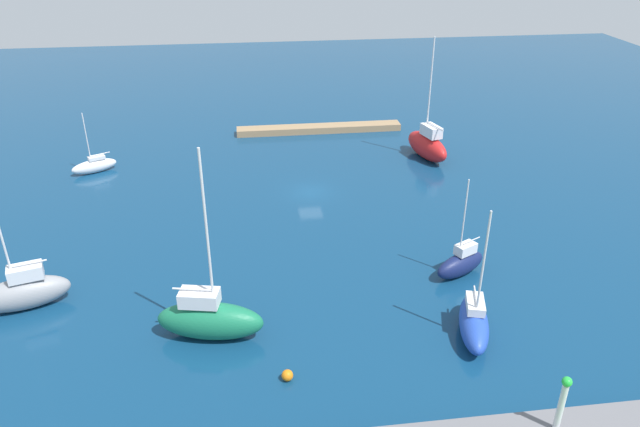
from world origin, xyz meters
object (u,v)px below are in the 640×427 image
(sailboat_white_by_breakwater, at_px, (94,166))
(sailboat_red_inner_mooring, at_px, (427,145))
(sailboat_gray_mid_basin, at_px, (23,291))
(sailboat_blue_far_north, at_px, (474,322))
(sailboat_navy_near_pier, at_px, (461,263))
(mooring_buoy_orange, at_px, (287,375))
(sailboat_green_east_end, at_px, (210,318))
(pier_dock, at_px, (319,129))
(harbor_beacon, at_px, (562,400))

(sailboat_white_by_breakwater, bearing_deg, sailboat_red_inner_mooring, 151.77)
(sailboat_gray_mid_basin, relative_size, sailboat_blue_far_north, 1.27)
(sailboat_white_by_breakwater, height_order, sailboat_red_inner_mooring, sailboat_red_inner_mooring)
(sailboat_navy_near_pier, bearing_deg, mooring_buoy_orange, 7.43)
(sailboat_white_by_breakwater, distance_m, sailboat_blue_far_north, 46.87)
(sailboat_green_east_end, bearing_deg, sailboat_red_inner_mooring, 62.97)
(pier_dock, height_order, sailboat_red_inner_mooring, sailboat_red_inner_mooring)
(sailboat_red_inner_mooring, relative_size, sailboat_blue_far_north, 1.42)
(sailboat_white_by_breakwater, xyz_separation_m, mooring_buoy_orange, (-19.17, 36.52, -0.45))
(sailboat_gray_mid_basin, xyz_separation_m, mooring_buoy_orange, (-19.07, 10.38, -1.06))
(sailboat_gray_mid_basin, height_order, sailboat_red_inner_mooring, sailboat_red_inner_mooring)
(pier_dock, height_order, sailboat_white_by_breakwater, sailboat_white_by_breakwater)
(sailboat_green_east_end, bearing_deg, sailboat_navy_near_pier, 26.94)
(sailboat_red_inner_mooring, bearing_deg, harbor_beacon, 157.53)
(sailboat_red_inner_mooring, bearing_deg, mooring_buoy_orange, 135.77)
(sailboat_blue_far_north, bearing_deg, mooring_buoy_orange, -62.58)
(sailboat_navy_near_pier, xyz_separation_m, sailboat_white_by_breakwater, (34.32, -26.00, -0.29))
(sailboat_white_by_breakwater, distance_m, sailboat_green_east_end, 34.51)
(sailboat_blue_far_north, bearing_deg, sailboat_green_east_end, -81.38)
(pier_dock, distance_m, sailboat_white_by_breakwater, 29.18)
(pier_dock, distance_m, sailboat_green_east_end, 43.91)
(pier_dock, relative_size, sailboat_white_by_breakwater, 3.12)
(sailboat_navy_near_pier, bearing_deg, sailboat_red_inner_mooring, -127.68)
(sailboat_gray_mid_basin, xyz_separation_m, sailboat_green_east_end, (-14.05, 5.32, 0.14))
(sailboat_green_east_end, relative_size, sailboat_red_inner_mooring, 1.00)
(harbor_beacon, height_order, sailboat_white_by_breakwater, sailboat_white_by_breakwater)
(pier_dock, distance_m, sailboat_red_inner_mooring, 16.17)
(sailboat_white_by_breakwater, relative_size, sailboat_gray_mid_basin, 0.55)
(pier_dock, height_order, sailboat_gray_mid_basin, sailboat_gray_mid_basin)
(sailboat_navy_near_pier, distance_m, sailboat_white_by_breakwater, 43.06)
(harbor_beacon, bearing_deg, sailboat_red_inner_mooring, -97.10)
(sailboat_navy_near_pier, bearing_deg, pier_dock, -106.36)
(sailboat_red_inner_mooring, xyz_separation_m, sailboat_blue_far_north, (6.35, 33.03, -0.59))
(sailboat_white_by_breakwater, bearing_deg, sailboat_green_east_end, 86.97)
(pier_dock, distance_m, sailboat_gray_mid_basin, 45.56)
(sailboat_white_by_breakwater, bearing_deg, mooring_buoy_orange, 90.44)
(harbor_beacon, distance_m, sailboat_gray_mid_basin, 37.85)
(harbor_beacon, bearing_deg, sailboat_green_east_end, -32.18)
(sailboat_gray_mid_basin, bearing_deg, sailboat_blue_far_north, 150.80)
(sailboat_navy_near_pier, distance_m, sailboat_gray_mid_basin, 34.22)
(sailboat_gray_mid_basin, relative_size, sailboat_green_east_end, 0.90)
(harbor_beacon, bearing_deg, sailboat_navy_near_pier, -92.39)
(sailboat_gray_mid_basin, distance_m, sailboat_red_inner_mooring, 46.45)
(sailboat_red_inner_mooring, height_order, mooring_buoy_orange, sailboat_red_inner_mooring)
(sailboat_blue_far_north, bearing_deg, sailboat_red_inner_mooring, -175.40)
(pier_dock, distance_m, sailboat_navy_near_pier, 37.12)
(sailboat_white_by_breakwater, height_order, sailboat_gray_mid_basin, sailboat_gray_mid_basin)
(mooring_buoy_orange, bearing_deg, pier_dock, -99.76)
(pier_dock, xyz_separation_m, harbor_beacon, (-6.33, 54.12, 3.03))
(sailboat_navy_near_pier, xyz_separation_m, mooring_buoy_orange, (15.15, 10.52, -0.74))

